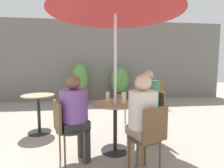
{
  "coord_description": "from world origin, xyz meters",
  "views": [
    {
      "loc": [
        -0.26,
        -2.54,
        1.33
      ],
      "look_at": [
        0.11,
        0.45,
        1.01
      ],
      "focal_mm": 28.0,
      "sensor_mm": 36.0,
      "label": 1
    }
  ],
  "objects_px": {
    "seated_person_0": "(75,111)",
    "potted_plant_1": "(120,82)",
    "potted_plant_0": "(80,82)",
    "cafe_table_near": "(115,117)",
    "beer_glass_0": "(124,98)",
    "bistro_chair_2": "(153,111)",
    "seated_person_2": "(147,100)",
    "umbrella": "(115,4)",
    "beer_glass_1": "(107,97)",
    "bistro_chair_0": "(65,126)",
    "cafe_table_far": "(39,107)",
    "bistro_chair_1": "(149,134)",
    "seated_person_1": "(142,115)",
    "bistro_chair_3": "(136,101)",
    "bistro_chair_4": "(158,90)"
  },
  "relations": [
    {
      "from": "seated_person_0",
      "to": "potted_plant_1",
      "type": "height_order",
      "value": "potted_plant_1"
    },
    {
      "from": "seated_person_0",
      "to": "potted_plant_0",
      "type": "bearing_deg",
      "value": -20.41
    },
    {
      "from": "cafe_table_near",
      "to": "potted_plant_1",
      "type": "bearing_deg",
      "value": 79.53
    },
    {
      "from": "beer_glass_0",
      "to": "potted_plant_0",
      "type": "bearing_deg",
      "value": 103.29
    },
    {
      "from": "cafe_table_near",
      "to": "bistro_chair_2",
      "type": "distance_m",
      "value": 0.77
    },
    {
      "from": "seated_person_2",
      "to": "beer_glass_0",
      "type": "relative_size",
      "value": 7.15
    },
    {
      "from": "umbrella",
      "to": "beer_glass_1",
      "type": "bearing_deg",
      "value": 147.17
    },
    {
      "from": "bistro_chair_0",
      "to": "beer_glass_1",
      "type": "distance_m",
      "value": 0.77
    },
    {
      "from": "umbrella",
      "to": "cafe_table_far",
      "type": "bearing_deg",
      "value": 146.66
    },
    {
      "from": "bistro_chair_1",
      "to": "cafe_table_far",
      "type": "bearing_deg",
      "value": -66.73
    },
    {
      "from": "seated_person_2",
      "to": "potted_plant_0",
      "type": "bearing_deg",
      "value": 178.74
    },
    {
      "from": "potted_plant_1",
      "to": "bistro_chair_2",
      "type": "bearing_deg",
      "value": -89.6
    },
    {
      "from": "bistro_chair_2",
      "to": "umbrella",
      "type": "height_order",
      "value": "umbrella"
    },
    {
      "from": "beer_glass_0",
      "to": "bistro_chair_1",
      "type": "bearing_deg",
      "value": -74.8
    },
    {
      "from": "seated_person_0",
      "to": "beer_glass_0",
      "type": "height_order",
      "value": "seated_person_0"
    },
    {
      "from": "seated_person_1",
      "to": "potted_plant_0",
      "type": "height_order",
      "value": "potted_plant_0"
    },
    {
      "from": "seated_person_2",
      "to": "potted_plant_1",
      "type": "bearing_deg",
      "value": 155.4
    },
    {
      "from": "seated_person_2",
      "to": "bistro_chair_1",
      "type": "bearing_deg",
      "value": -39.09
    },
    {
      "from": "cafe_table_far",
      "to": "beer_glass_1",
      "type": "distance_m",
      "value": 1.56
    },
    {
      "from": "bistro_chair_2",
      "to": "potted_plant_0",
      "type": "distance_m",
      "value": 3.59
    },
    {
      "from": "beer_glass_1",
      "to": "umbrella",
      "type": "xyz_separation_m",
      "value": [
        0.11,
        -0.07,
        1.36
      ]
    },
    {
      "from": "seated_person_0",
      "to": "beer_glass_1",
      "type": "height_order",
      "value": "seated_person_0"
    },
    {
      "from": "potted_plant_1",
      "to": "beer_glass_0",
      "type": "bearing_deg",
      "value": -98.54
    },
    {
      "from": "cafe_table_near",
      "to": "seated_person_0",
      "type": "height_order",
      "value": "seated_person_0"
    },
    {
      "from": "cafe_table_far",
      "to": "potted_plant_0",
      "type": "bearing_deg",
      "value": 76.3
    },
    {
      "from": "cafe_table_near",
      "to": "cafe_table_far",
      "type": "relative_size",
      "value": 1.0
    },
    {
      "from": "bistro_chair_2",
      "to": "seated_person_0",
      "type": "height_order",
      "value": "seated_person_0"
    },
    {
      "from": "bistro_chair_2",
      "to": "seated_person_1",
      "type": "distance_m",
      "value": 1.02
    },
    {
      "from": "seated_person_2",
      "to": "cafe_table_near",
      "type": "bearing_deg",
      "value": -90.0
    },
    {
      "from": "bistro_chair_0",
      "to": "seated_person_2",
      "type": "xyz_separation_m",
      "value": [
        1.29,
        0.54,
        0.2
      ]
    },
    {
      "from": "bistro_chair_0",
      "to": "potted_plant_0",
      "type": "height_order",
      "value": "potted_plant_0"
    },
    {
      "from": "cafe_table_far",
      "to": "bistro_chair_3",
      "type": "relative_size",
      "value": 0.87
    },
    {
      "from": "beer_glass_0",
      "to": "seated_person_0",
      "type": "bearing_deg",
      "value": -164.93
    },
    {
      "from": "cafe_table_far",
      "to": "potted_plant_0",
      "type": "height_order",
      "value": "potted_plant_0"
    },
    {
      "from": "potted_plant_0",
      "to": "bistro_chair_3",
      "type": "bearing_deg",
      "value": -60.8
    },
    {
      "from": "cafe_table_far",
      "to": "cafe_table_near",
      "type": "bearing_deg",
      "value": -33.34
    },
    {
      "from": "bistro_chair_1",
      "to": "seated_person_1",
      "type": "height_order",
      "value": "seated_person_1"
    },
    {
      "from": "bistro_chair_4",
      "to": "seated_person_2",
      "type": "bearing_deg",
      "value": 85.51
    },
    {
      "from": "bistro_chair_1",
      "to": "potted_plant_1",
      "type": "relative_size",
      "value": 0.68
    },
    {
      "from": "bistro_chair_0",
      "to": "bistro_chair_3",
      "type": "xyz_separation_m",
      "value": [
        1.34,
        1.43,
        0.0
      ]
    },
    {
      "from": "bistro_chair_1",
      "to": "bistro_chair_4",
      "type": "relative_size",
      "value": 1.0
    },
    {
      "from": "bistro_chair_1",
      "to": "beer_glass_1",
      "type": "distance_m",
      "value": 0.94
    },
    {
      "from": "bistro_chair_2",
      "to": "beer_glass_0",
      "type": "height_order",
      "value": "beer_glass_0"
    },
    {
      "from": "seated_person_0",
      "to": "potted_plant_1",
      "type": "bearing_deg",
      "value": -40.5
    },
    {
      "from": "potted_plant_1",
      "to": "cafe_table_far",
      "type": "bearing_deg",
      "value": -126.44
    },
    {
      "from": "bistro_chair_0",
      "to": "seated_person_1",
      "type": "relative_size",
      "value": 0.71
    },
    {
      "from": "bistro_chair_2",
      "to": "bistro_chair_4",
      "type": "bearing_deg",
      "value": 133.29
    },
    {
      "from": "bistro_chair_1",
      "to": "umbrella",
      "type": "height_order",
      "value": "umbrella"
    },
    {
      "from": "bistro_chair_2",
      "to": "seated_person_2",
      "type": "xyz_separation_m",
      "value": [
        -0.13,
        -0.06,
        0.2
      ]
    },
    {
      "from": "cafe_table_far",
      "to": "bistro_chair_0",
      "type": "xyz_separation_m",
      "value": [
        0.67,
        -1.21,
        0.03
      ]
    }
  ]
}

